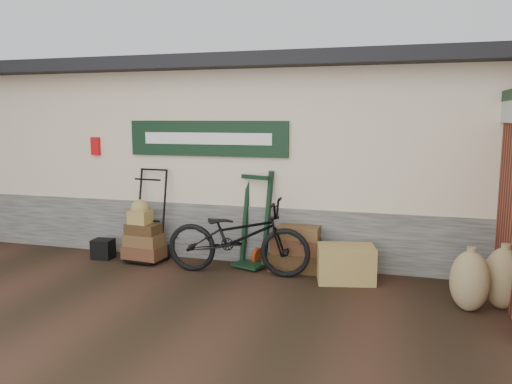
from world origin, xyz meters
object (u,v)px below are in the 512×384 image
green_barrow (255,219)px  black_trunk (103,249)px  suitcase_stack (296,247)px  wicker_hamper (346,264)px  bicycle (238,233)px  porter_trolley (149,214)px

green_barrow → black_trunk: 2.57m
suitcase_stack → black_trunk: bearing=-174.6°
wicker_hamper → bicycle: 1.60m
green_barrow → bicycle: (-0.12, -0.45, -0.12)m
wicker_hamper → black_trunk: bearing=179.2°
wicker_hamper → black_trunk: 3.92m
porter_trolley → black_trunk: (-0.76, -0.17, -0.59)m
porter_trolley → green_barrow: porter_trolley is taller
green_barrow → bicycle: 0.48m
suitcase_stack → bicycle: size_ratio=0.36×
wicker_hamper → suitcase_stack: bearing=155.8°
porter_trolley → green_barrow: size_ratio=1.01×
black_trunk → bicycle: bicycle is taller
porter_trolley → black_trunk: bearing=-162.9°
green_barrow → wicker_hamper: size_ratio=1.89×
suitcase_stack → black_trunk: size_ratio=2.44×
wicker_hamper → bicycle: (-1.56, -0.10, 0.37)m
black_trunk → suitcase_stack: bearing=5.4°
green_barrow → bicycle: bearing=-86.1°
suitcase_stack → wicker_hamper: (0.78, -0.35, -0.09)m
porter_trolley → suitcase_stack: size_ratio=1.92×
porter_trolley → suitcase_stack: porter_trolley is taller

